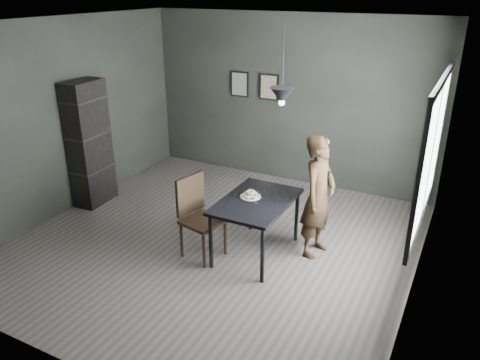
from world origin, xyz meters
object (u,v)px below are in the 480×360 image
at_px(woman, 318,197).
at_px(shelf_unit, 89,144).
at_px(white_plate, 250,197).
at_px(cafe_table, 256,206).
at_px(wood_chair, 197,211).
at_px(pendant_lamp, 282,95).

height_order(woman, shelf_unit, shelf_unit).
bearing_deg(white_plate, shelf_unit, 175.82).
relative_size(cafe_table, shelf_unit, 0.63).
xyz_separation_m(cafe_table, shelf_unit, (-2.92, 0.24, 0.29)).
xyz_separation_m(white_plate, shelf_unit, (-2.83, 0.21, 0.20)).
height_order(cafe_table, wood_chair, wood_chair).
height_order(cafe_table, pendant_lamp, pendant_lamp).
xyz_separation_m(woman, shelf_unit, (-3.59, -0.13, 0.17)).
height_order(white_plate, pendant_lamp, pendant_lamp).
relative_size(white_plate, pendant_lamp, 0.27).
relative_size(cafe_table, woman, 0.77).
height_order(woman, wood_chair, woman).
bearing_deg(wood_chair, shelf_unit, 178.17).
height_order(cafe_table, woman, woman).
height_order(cafe_table, shelf_unit, shelf_unit).
distance_m(white_plate, shelf_unit, 2.84).
xyz_separation_m(white_plate, woman, (0.76, 0.34, 0.03)).
height_order(shelf_unit, pendant_lamp, pendant_lamp).
bearing_deg(cafe_table, woman, 28.89).
relative_size(cafe_table, pendant_lamp, 1.39).
bearing_deg(white_plate, wood_chair, -146.93).
distance_m(cafe_table, woman, 0.77).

